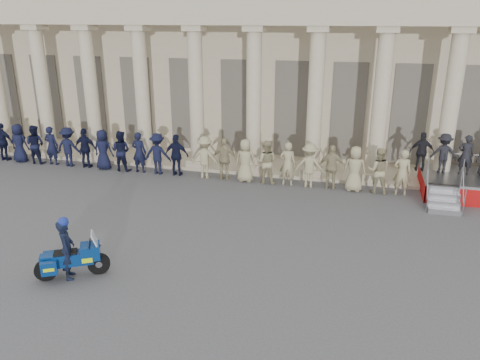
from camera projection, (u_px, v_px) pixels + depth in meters
name	position (u px, v px, depth m)	size (l,w,h in m)	color
ground	(150.00, 250.00, 14.02)	(90.00, 90.00, 0.00)	#47474A
building	(259.00, 56.00, 25.98)	(40.00, 12.50, 9.00)	tan
officer_rank	(149.00, 153.00, 20.66)	(21.78, 0.70, 1.84)	black
reviewing_stand	(474.00, 163.00, 17.99)	(4.92, 3.77, 2.35)	gray
motorcycle	(72.00, 259.00, 12.43)	(1.75, 1.27, 1.25)	black
rider	(67.00, 248.00, 12.29)	(0.65, 0.73, 1.76)	black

